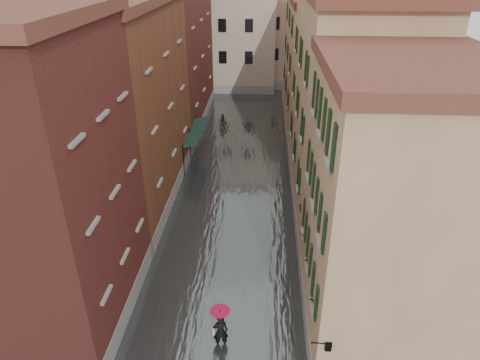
# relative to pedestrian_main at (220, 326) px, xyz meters

# --- Properties ---
(ground) EXTENTS (120.00, 120.00, 0.00)m
(ground) POSITION_rel_pedestrian_main_xyz_m (-0.34, 3.67, -1.20)
(ground) COLOR #59595C
(ground) RESTS_ON ground
(floodwater) EXTENTS (10.00, 60.00, 0.20)m
(floodwater) POSITION_rel_pedestrian_main_xyz_m (-0.34, 16.67, -1.10)
(floodwater) COLOR #3F4445
(floodwater) RESTS_ON ground
(building_left_near) EXTENTS (6.00, 8.00, 13.00)m
(building_left_near) POSITION_rel_pedestrian_main_xyz_m (-7.34, 1.67, 5.30)
(building_left_near) COLOR maroon
(building_left_near) RESTS_ON ground
(building_left_mid) EXTENTS (6.00, 14.00, 12.50)m
(building_left_mid) POSITION_rel_pedestrian_main_xyz_m (-7.34, 12.67, 5.05)
(building_left_mid) COLOR brown
(building_left_mid) RESTS_ON ground
(building_left_far) EXTENTS (6.00, 16.00, 14.00)m
(building_left_far) POSITION_rel_pedestrian_main_xyz_m (-7.34, 27.67, 5.80)
(building_left_far) COLOR maroon
(building_left_far) RESTS_ON ground
(building_right_near) EXTENTS (6.00, 8.00, 11.50)m
(building_right_near) POSITION_rel_pedestrian_main_xyz_m (6.66, 1.67, 4.55)
(building_right_near) COLOR #96734D
(building_right_near) RESTS_ON ground
(building_right_mid) EXTENTS (6.00, 14.00, 13.00)m
(building_right_mid) POSITION_rel_pedestrian_main_xyz_m (6.66, 12.67, 5.30)
(building_right_mid) COLOR tan
(building_right_mid) RESTS_ON ground
(building_right_far) EXTENTS (6.00, 16.00, 11.50)m
(building_right_far) POSITION_rel_pedestrian_main_xyz_m (6.66, 27.67, 4.55)
(building_right_far) COLOR #96734D
(building_right_far) RESTS_ON ground
(building_end_cream) EXTENTS (12.00, 9.00, 13.00)m
(building_end_cream) POSITION_rel_pedestrian_main_xyz_m (-3.34, 41.67, 5.30)
(building_end_cream) COLOR #BBB394
(building_end_cream) RESTS_ON ground
(building_end_pink) EXTENTS (10.00, 9.00, 12.00)m
(building_end_pink) POSITION_rel_pedestrian_main_xyz_m (5.66, 43.67, 4.80)
(building_end_pink) COLOR tan
(building_end_pink) RESTS_ON ground
(awning_near) EXTENTS (1.09, 3.12, 2.80)m
(awning_near) POSITION_rel_pedestrian_main_xyz_m (-3.82, 17.12, 1.27)
(awning_near) COLOR #142E23
(awning_near) RESTS_ON ground
(awning_far) EXTENTS (1.09, 3.29, 2.80)m
(awning_far) POSITION_rel_pedestrian_main_xyz_m (-3.82, 20.21, 1.28)
(awning_far) COLOR #142E23
(awning_far) RESTS_ON ground
(wall_lantern) EXTENTS (0.71, 0.22, 0.35)m
(wall_lantern) POSITION_rel_pedestrian_main_xyz_m (3.99, -2.33, 1.81)
(wall_lantern) COLOR black
(wall_lantern) RESTS_ON ground
(window_planters) EXTENTS (0.59, 10.27, 0.84)m
(window_planters) POSITION_rel_pedestrian_main_xyz_m (3.78, 4.14, 2.31)
(window_planters) COLOR #975A31
(window_planters) RESTS_ON ground
(pedestrian_main) EXTENTS (0.87, 0.87, 2.06)m
(pedestrian_main) POSITION_rel_pedestrian_main_xyz_m (0.00, 0.00, 0.00)
(pedestrian_main) COLOR black
(pedestrian_main) RESTS_ON ground
(pedestrian_far) EXTENTS (0.81, 0.67, 1.51)m
(pedestrian_far) POSITION_rel_pedestrian_main_xyz_m (-2.31, 25.80, -0.44)
(pedestrian_far) COLOR black
(pedestrian_far) RESTS_ON ground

